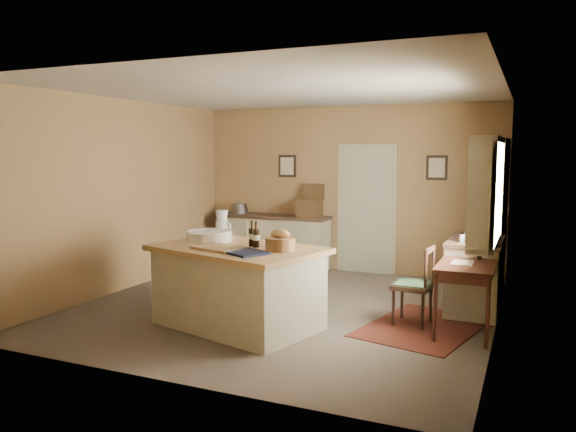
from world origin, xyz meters
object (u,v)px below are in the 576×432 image
desk_chair (412,286)px  right_cabinet (474,275)px  work_island (238,284)px  shelving_unit (495,218)px  writing_desk (467,272)px  sideboard (274,240)px

desk_chair → right_cabinet: 1.04m
work_island → shelving_unit: size_ratio=0.97×
work_island → writing_desk: 2.51m
writing_desk → desk_chair: (-0.59, 0.06, -0.23)m
writing_desk → right_cabinet: size_ratio=0.86×
desk_chair → right_cabinet: (0.59, 0.85, 0.01)m
sideboard → right_cabinet: bearing=-22.4°
sideboard → writing_desk: 4.09m
work_island → right_cabinet: (2.38, 1.70, -0.02)m
right_cabinet → writing_desk: bearing=-90.0°
writing_desk → work_island: bearing=-161.7°
sideboard → shelving_unit: bearing=-6.6°
sideboard → writing_desk: bearing=-34.3°
work_island → shelving_unit: bearing=61.4°
sideboard → writing_desk: (3.37, -2.30, 0.19)m
desk_chair → writing_desk: bearing=-1.3°
work_island → right_cabinet: 2.93m
work_island → shelving_unit: (2.54, 2.68, 0.58)m
work_island → right_cabinet: bearing=50.4°
sideboard → desk_chair: 3.57m
work_island → desk_chair: (1.79, 0.85, -0.04)m
right_cabinet → shelving_unit: size_ratio=0.53×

